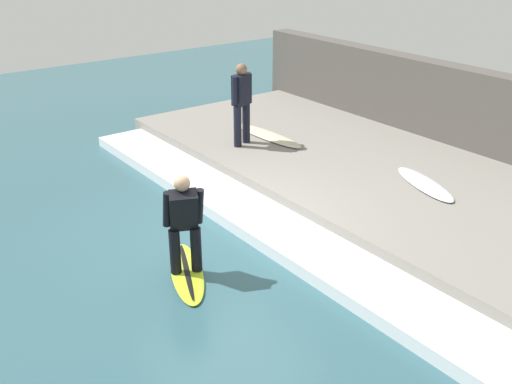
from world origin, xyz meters
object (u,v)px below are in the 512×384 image
Objects in this scene: surfboard_spare at (425,184)px; surfer_waiting_near at (242,100)px; surfer_riding at (184,219)px; surfboard_riding at (187,272)px; surfboard_waiting_near at (268,135)px.

surfer_waiting_near is at bearing 109.54° from surfboard_spare.
surfboard_riding is at bearing 180.00° from surfer_riding.
surfer_waiting_near is 1.00× the size of surfboard_spare.
surfboard_spare is (1.31, -3.69, -0.92)m from surfer_waiting_near.
surfer_riding is 0.70× the size of surfboard_waiting_near.
surfboard_waiting_near reaches higher than surfboard_riding.
surfer_riding is at bearing 0.00° from surfboard_riding.
surfer_waiting_near is at bearing -175.65° from surfboard_waiting_near.
surfer_riding is 4.56m from surfer_waiting_near.
surfboard_waiting_near is (3.99, 3.21, -0.48)m from surfer_riding.
surfboard_riding is at bearing 173.38° from surfboard_spare.
surfboard_waiting_near is at bearing 38.84° from surfboard_riding.
surfboard_riding is 4.72m from surfer_waiting_near.
surfboard_waiting_near is at bearing 4.35° from surfer_waiting_near.
surfboard_waiting_near is (3.99, 3.21, 0.37)m from surfboard_riding.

